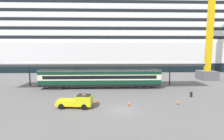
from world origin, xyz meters
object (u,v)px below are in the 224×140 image
(cruise_ship, at_px, (130,40))
(dockside_crane, at_px, (214,7))
(service_truck, at_px, (78,101))
(quay_bollard, at_px, (191,94))
(traffic_cone_mid, at_px, (178,102))
(train_carriage, at_px, (100,78))
(traffic_cone_near, at_px, (97,101))
(traffic_cone_far, at_px, (129,103))

(cruise_ship, relative_size, dockside_crane, 2.38)
(service_truck, height_order, quay_bollard, service_truck)
(service_truck, height_order, dockside_crane, dockside_crane)
(service_truck, height_order, traffic_cone_mid, service_truck)
(cruise_ship, height_order, service_truck, cruise_ship)
(train_carriage, xyz_separation_m, service_truck, (-2.93, -12.47, -1.33))
(cruise_ship, bearing_deg, traffic_cone_mid, -88.51)
(train_carriage, height_order, traffic_cone_near, train_carriage)
(traffic_cone_far, height_order, dockside_crane, dockside_crane)
(traffic_cone_near, relative_size, quay_bollard, 0.67)
(cruise_ship, bearing_deg, service_truck, -105.90)
(train_carriage, distance_m, traffic_cone_far, 12.95)
(train_carriage, distance_m, quay_bollard, 18.23)
(traffic_cone_mid, bearing_deg, cruise_ship, 91.49)
(traffic_cone_near, bearing_deg, quay_bollard, 9.43)
(service_truck, bearing_deg, traffic_cone_mid, 3.22)
(dockside_crane, xyz_separation_m, quay_bollard, (-13.34, -16.98, -19.00))
(traffic_cone_mid, xyz_separation_m, dockside_crane, (17.37, 21.09, 19.17))
(dockside_crane, bearing_deg, traffic_cone_mid, -129.47)
(cruise_ship, bearing_deg, traffic_cone_near, -103.58)
(traffic_cone_mid, distance_m, dockside_crane, 33.38)
(cruise_ship, height_order, dockside_crane, dockside_crane)
(train_carriage, bearing_deg, cruise_ship, 73.22)
(traffic_cone_far, distance_m, quay_bollard, 12.58)
(traffic_cone_far, distance_m, dockside_crane, 38.15)
(traffic_cone_far, bearing_deg, dockside_crane, 40.40)
(train_carriage, xyz_separation_m, dockside_crane, (29.87, 9.49, 17.20))
(service_truck, bearing_deg, dockside_crane, 33.80)
(train_carriage, height_order, service_truck, train_carriage)
(traffic_cone_far, bearing_deg, quay_bollard, 20.49)
(service_truck, height_order, traffic_cone_far, service_truck)
(traffic_cone_mid, height_order, quay_bollard, quay_bollard)
(traffic_cone_far, bearing_deg, train_carriage, 111.74)
(service_truck, relative_size, dockside_crane, 0.09)
(service_truck, distance_m, quay_bollard, 20.09)
(traffic_cone_far, bearing_deg, cruise_ship, 82.48)
(cruise_ship, xyz_separation_m, traffic_cone_near, (-11.48, -47.53, -11.72))
(service_truck, xyz_separation_m, traffic_cone_far, (7.67, 0.58, -0.62))
(train_carriage, relative_size, dockside_crane, 0.41)
(quay_bollard, bearing_deg, traffic_cone_far, -159.51)
(train_carriage, height_order, traffic_cone_far, train_carriage)
(service_truck, bearing_deg, quay_bollard, 14.36)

